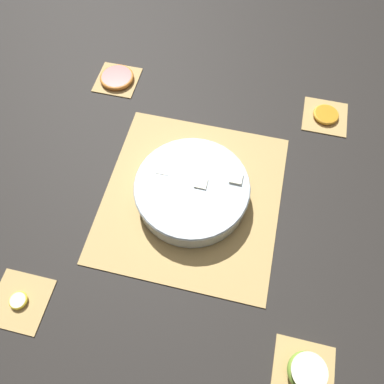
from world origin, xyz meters
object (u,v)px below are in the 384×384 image
object	(u,v)px
apple_half	(307,372)
banana_coin_single	(18,300)
fruit_salad_bowl	(192,190)
orange_slice_whole	(326,114)
grapefruit_slice	(117,77)

from	to	relation	value
apple_half	banana_coin_single	xyz separation A→B (m)	(0.00, 0.61, -0.02)
fruit_salad_bowl	orange_slice_whole	world-z (taller)	fruit_salad_bowl
orange_slice_whole	fruit_salad_bowl	bearing A→B (deg)	137.35
grapefruit_slice	fruit_salad_bowl	bearing A→B (deg)	-137.30
banana_coin_single	apple_half	bearing A→B (deg)	-90.00
grapefruit_slice	orange_slice_whole	bearing A→B (deg)	-90.00
orange_slice_whole	banana_coin_single	bearing A→B (deg)	137.37
apple_half	grapefruit_slice	bearing A→B (deg)	42.63
orange_slice_whole	banana_coin_single	distance (m)	0.90
orange_slice_whole	banana_coin_single	size ratio (longest dim) A/B	1.78
fruit_salad_bowl	apple_half	distance (m)	0.45
orange_slice_whole	banana_coin_single	xyz separation A→B (m)	(-0.66, 0.61, -0.00)
fruit_salad_bowl	apple_half	size ratio (longest dim) A/B	3.63
orange_slice_whole	grapefruit_slice	distance (m)	0.61
fruit_salad_bowl	apple_half	world-z (taller)	fruit_salad_bowl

